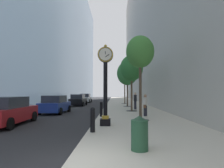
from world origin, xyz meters
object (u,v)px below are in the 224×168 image
object	(u,v)px
street_tree_near	(140,53)
pedestrian_by_clock	(135,100)
car_blue_trailing	(55,105)
street_tree_far	(125,77)
car_red_mid	(8,111)
car_white_far	(85,98)
bollard_nearest	(93,119)
street_tree_mid_far	(127,73)
street_tree_mid_near	(132,68)
trash_bin	(140,133)
bollard_third	(101,109)
street_clock	(105,81)
pedestrian_walking	(145,105)
car_black_near	(78,100)

from	to	relation	value
street_tree_near	pedestrian_by_clock	xyz separation A→B (m)	(0.55, 8.14, -3.40)
street_tree_near	car_blue_trailing	world-z (taller)	street_tree_near
street_tree_far	pedestrian_by_clock	xyz separation A→B (m)	(0.55, -10.58, -3.34)
car_red_mid	car_white_far	size ratio (longest dim) A/B	1.03
bollard_nearest	street_tree_far	world-z (taller)	street_tree_far
street_tree_mid_far	car_red_mid	distance (m)	16.17
car_blue_trailing	street_tree_mid_near	bearing A→B (deg)	6.85
bollard_nearest	trash_bin	size ratio (longest dim) A/B	1.06
street_tree_mid_near	street_tree_far	distance (m)	12.48
trash_bin	car_red_mid	distance (m)	8.79
bollard_third	street_tree_near	bearing A→B (deg)	-35.14
street_tree_mid_far	trash_bin	xyz separation A→B (m)	(-0.90, -18.92, -3.74)
street_clock	street_tree_far	distance (m)	20.88
pedestrian_walking	car_red_mid	xyz separation A→B (m)	(-8.59, -3.42, -0.19)
street_clock	car_white_far	distance (m)	27.73
bollard_nearest	car_white_far	xyz separation A→B (m)	(-4.73, 28.96, 0.11)
trash_bin	car_blue_trailing	xyz separation A→B (m)	(-6.26, 11.82, 0.12)
street_tree_mid_near	street_tree_mid_far	distance (m)	6.24
street_tree_near	car_black_near	size ratio (longest dim) A/B	1.20
pedestrian_walking	car_blue_trailing	size ratio (longest dim) A/B	0.39
street_tree_mid_far	street_clock	bearing A→B (deg)	-98.49
street_clock	car_black_near	xyz separation A→B (m)	(-4.87, 17.97, -1.75)
bollard_nearest	bollard_third	distance (m)	5.60
street_tree_near	street_tree_far	bearing A→B (deg)	90.00
bollard_third	pedestrian_by_clock	world-z (taller)	pedestrian_by_clock
street_tree_far	pedestrian_walking	bearing A→B (deg)	-87.66
street_clock	car_white_far	bearing A→B (deg)	100.85
street_tree_mid_far	car_black_near	size ratio (longest dim) A/B	1.28
street_tree_mid_near	car_white_far	xyz separation A→B (m)	(-7.37, 18.98, -3.44)
street_tree_near	pedestrian_walking	size ratio (longest dim) A/B	3.34
street_tree_far	car_blue_trailing	bearing A→B (deg)	-118.24
car_white_far	street_tree_far	bearing A→B (deg)	-41.44
street_tree_near	trash_bin	size ratio (longest dim) A/B	5.20
car_black_near	car_white_far	bearing A→B (deg)	92.12
car_red_mid	car_white_far	world-z (taller)	car_white_far
street_tree_far	trash_bin	size ratio (longest dim) A/B	5.13
street_clock	pedestrian_walking	world-z (taller)	street_clock
bollard_nearest	street_tree_mid_near	world-z (taller)	street_tree_mid_near
car_red_mid	street_tree_near	bearing A→B (deg)	8.29
street_tree_near	street_tree_mid_far	world-z (taller)	street_tree_mid_far
street_tree_mid_near	street_tree_mid_far	world-z (taller)	street_tree_mid_far
car_blue_trailing	trash_bin	bearing A→B (deg)	-62.09
street_tree_near	street_tree_mid_far	bearing A→B (deg)	90.00
street_tree_mid_far	car_black_near	xyz separation A→B (m)	(-7.03, 3.53, -3.60)
street_tree_far	trash_bin	bearing A→B (deg)	-92.05
car_black_near	car_white_far	size ratio (longest dim) A/B	1.02
street_clock	street_tree_mid_near	bearing A→B (deg)	75.27
street_tree_mid_far	trash_bin	world-z (taller)	street_tree_mid_far
pedestrian_by_clock	car_blue_trailing	world-z (taller)	pedestrian_by_clock
bollard_third	street_tree_mid_near	xyz separation A→B (m)	(2.64, 4.38, 3.55)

